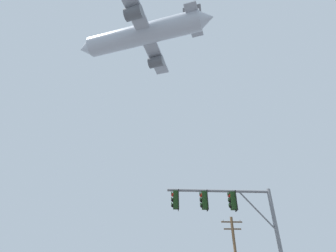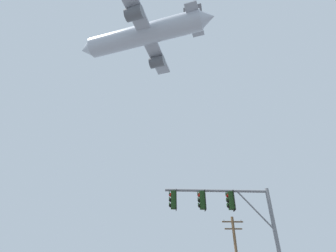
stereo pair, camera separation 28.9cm
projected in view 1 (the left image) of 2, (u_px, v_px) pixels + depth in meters
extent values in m
cylinder|color=slate|center=(281.00, 250.00, 12.92)|extent=(0.20, 0.20, 6.05)
cylinder|color=slate|center=(218.00, 191.00, 14.31)|extent=(5.48, 0.20, 0.15)
cylinder|color=slate|center=(257.00, 210.00, 13.88)|extent=(1.70, 0.09, 2.02)
cube|color=#193814|center=(176.00, 200.00, 13.93)|extent=(0.26, 0.32, 0.90)
cylinder|color=#193814|center=(176.00, 190.00, 14.20)|extent=(0.05, 0.05, 0.12)
cube|color=black|center=(178.00, 200.00, 13.93)|extent=(0.03, 0.46, 1.04)
sphere|color=red|center=(173.00, 195.00, 14.06)|extent=(0.20, 0.20, 0.20)
cylinder|color=#193814|center=(172.00, 194.00, 14.09)|extent=(0.04, 0.21, 0.21)
sphere|color=black|center=(173.00, 200.00, 13.91)|extent=(0.20, 0.20, 0.20)
cylinder|color=#193814|center=(172.00, 199.00, 13.94)|extent=(0.04, 0.21, 0.21)
sphere|color=black|center=(173.00, 205.00, 13.77)|extent=(0.20, 0.20, 0.20)
cylinder|color=#193814|center=(172.00, 204.00, 13.79)|extent=(0.04, 0.21, 0.21)
cube|color=#193814|center=(204.00, 200.00, 14.00)|extent=(0.26, 0.32, 0.90)
cylinder|color=#193814|center=(204.00, 191.00, 14.27)|extent=(0.05, 0.05, 0.12)
cube|color=black|center=(207.00, 200.00, 14.00)|extent=(0.03, 0.46, 1.04)
sphere|color=red|center=(201.00, 195.00, 14.13)|extent=(0.20, 0.20, 0.20)
cylinder|color=#193814|center=(200.00, 194.00, 14.16)|extent=(0.04, 0.21, 0.21)
sphere|color=black|center=(202.00, 201.00, 13.99)|extent=(0.20, 0.20, 0.20)
cylinder|color=#193814|center=(200.00, 199.00, 14.01)|extent=(0.04, 0.21, 0.21)
sphere|color=black|center=(202.00, 206.00, 13.84)|extent=(0.20, 0.20, 0.20)
cylinder|color=#193814|center=(201.00, 205.00, 13.87)|extent=(0.04, 0.21, 0.21)
cube|color=#193814|center=(233.00, 201.00, 14.07)|extent=(0.26, 0.32, 0.90)
cylinder|color=#193814|center=(232.00, 191.00, 14.34)|extent=(0.05, 0.05, 0.12)
cube|color=black|center=(235.00, 201.00, 14.08)|extent=(0.03, 0.46, 1.04)
sphere|color=red|center=(229.00, 196.00, 14.21)|extent=(0.20, 0.20, 0.20)
cylinder|color=#193814|center=(228.00, 195.00, 14.23)|extent=(0.04, 0.21, 0.21)
sphere|color=black|center=(230.00, 201.00, 14.06)|extent=(0.20, 0.20, 0.20)
cylinder|color=#193814|center=(229.00, 200.00, 14.09)|extent=(0.04, 0.21, 0.21)
sphere|color=black|center=(231.00, 206.00, 13.91)|extent=(0.20, 0.20, 0.20)
cylinder|color=#193814|center=(229.00, 205.00, 13.94)|extent=(0.04, 0.21, 0.21)
cube|color=brown|center=(232.00, 222.00, 28.00)|extent=(2.20, 0.12, 0.12)
cube|color=brown|center=(233.00, 229.00, 27.63)|extent=(1.80, 0.12, 0.12)
cylinder|color=gray|center=(223.00, 221.00, 28.03)|extent=(0.10, 0.10, 0.18)
cylinder|color=gray|center=(240.00, 221.00, 28.10)|extent=(0.10, 0.10, 0.18)
cylinder|color=#B7BCC6|center=(143.00, 34.00, 54.88)|extent=(23.88, 11.88, 4.23)
cone|color=#B7BCC6|center=(86.00, 49.00, 58.08)|extent=(4.08, 4.76, 4.02)
cone|color=#B7BCC6|center=(207.00, 18.00, 51.71)|extent=(3.69, 4.27, 3.60)
cube|color=#A8ADB7|center=(146.00, 36.00, 54.38)|extent=(10.19, 22.19, 0.48)
cylinder|color=#595B60|center=(134.00, 13.00, 48.59)|extent=(3.78, 3.30, 2.38)
cylinder|color=#595B60|center=(156.00, 62.00, 58.83)|extent=(3.78, 3.30, 2.38)
cube|color=#333338|center=(192.00, 14.00, 53.64)|extent=(3.60, 1.53, 5.03)
cube|color=#A8ADB7|center=(194.00, 20.00, 52.52)|extent=(4.87, 8.28, 0.26)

